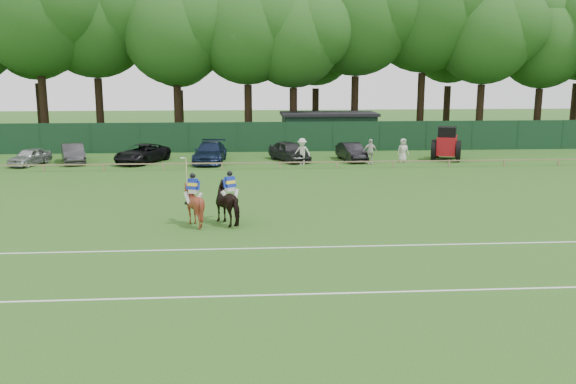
{
  "coord_description": "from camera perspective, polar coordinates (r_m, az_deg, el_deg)",
  "views": [
    {
      "loc": [
        -1.39,
        -23.67,
        6.81
      ],
      "look_at": [
        0.5,
        3.0,
        1.4
      ],
      "focal_mm": 38.0,
      "sensor_mm": 36.0,
      "label": 1
    }
  ],
  "objects": [
    {
      "name": "tractor",
      "position": [
        47.86,
        14.64,
        4.35
      ],
      "size": [
        2.99,
        3.56,
        2.55
      ],
      "rotation": [
        0.0,
        0.0,
        -0.38
      ],
      "color": "#A80F17",
      "rests_on": "ground"
    },
    {
      "name": "rider_chestnut",
      "position": [
        27.13,
        -8.9,
        0.43
      ],
      "size": [
        0.92,
        0.72,
        2.05
      ],
      "rotation": [
        0.0,
        0.0,
        2.85
      ],
      "color": "silver",
      "rests_on": "ground"
    },
    {
      "name": "spectator_left",
      "position": [
        44.03,
        1.34,
        3.8
      ],
      "size": [
        1.41,
        1.12,
        1.92
      ],
      "primitive_type": "imported",
      "rotation": [
        0.0,
        0.0,
        -0.37
      ],
      "color": "silver",
      "rests_on": "ground"
    },
    {
      "name": "ground",
      "position": [
        24.67,
        -0.67,
        -4.59
      ],
      "size": [
        160.0,
        160.0,
        0.0
      ],
      "primitive_type": "plane",
      "color": "#1E4C14",
      "rests_on": "ground"
    },
    {
      "name": "hatch_grey",
      "position": [
        45.91,
        0.14,
        3.85
      ],
      "size": [
        3.39,
        4.71,
        1.49
      ],
      "primitive_type": "imported",
      "rotation": [
        0.0,
        0.0,
        0.42
      ],
      "color": "#2A2B2C",
      "rests_on": "ground"
    },
    {
      "name": "tree_row",
      "position": [
        59.16,
        -0.75,
        4.83
      ],
      "size": [
        96.0,
        12.0,
        21.0
      ],
      "primitive_type": null,
      "color": "#26561C",
      "rests_on": "ground"
    },
    {
      "name": "sedan_navy",
      "position": [
        45.45,
        -7.31,
        3.7
      ],
      "size": [
        2.49,
        5.36,
        1.52
      ],
      "primitive_type": "imported",
      "rotation": [
        0.0,
        0.0,
        -0.07
      ],
      "color": "#111C37",
      "rests_on": "ground"
    },
    {
      "name": "pitch_lines",
      "position": [
        21.33,
        -0.1,
        -7.16
      ],
      "size": [
        60.0,
        5.1,
        0.01
      ],
      "color": "silver",
      "rests_on": "ground"
    },
    {
      "name": "estate_black",
      "position": [
        46.35,
        5.99,
        3.76
      ],
      "size": [
        1.99,
        4.18,
        1.32
      ],
      "primitive_type": "imported",
      "rotation": [
        0.0,
        0.0,
        0.15
      ],
      "color": "black",
      "rests_on": "ground"
    },
    {
      "name": "sedan_grey",
      "position": [
        47.66,
        -19.46,
        3.42
      ],
      "size": [
        2.77,
        4.49,
        1.4
      ],
      "primitive_type": "imported",
      "rotation": [
        0.0,
        0.0,
        0.33
      ],
      "color": "#2B2B2D",
      "rests_on": "ground"
    },
    {
      "name": "horse_chestnut",
      "position": [
        27.3,
        -8.83,
        -1.2
      ],
      "size": [
        1.87,
        1.99,
        1.8
      ],
      "primitive_type": "imported",
      "rotation": [
        0.0,
        0.0,
        2.85
      ],
      "color": "maroon",
      "rests_on": "ground"
    },
    {
      "name": "sedan_silver",
      "position": [
        47.63,
        -23.01,
        3.06
      ],
      "size": [
        2.55,
        3.9,
        1.23
      ],
      "primitive_type": "imported",
      "rotation": [
        0.0,
        0.0,
        -0.33
      ],
      "color": "#ADB1B3",
      "rests_on": "ground"
    },
    {
      "name": "utility_shed",
      "position": [
        54.43,
        3.79,
        5.86
      ],
      "size": [
        8.4,
        4.4,
        3.04
      ],
      "color": "#14331E",
      "rests_on": "ground"
    },
    {
      "name": "pitch_rail",
      "position": [
        42.17,
        -2.12,
        2.75
      ],
      "size": [
        62.1,
        0.1,
        0.5
      ],
      "color": "#997F5B",
      "rests_on": "ground"
    },
    {
      "name": "rider_dark",
      "position": [
        27.14,
        -5.45,
        0.63
      ],
      "size": [
        0.86,
        0.63,
        1.41
      ],
      "rotation": [
        0.0,
        0.0,
        3.7
      ],
      "color": "silver",
      "rests_on": "ground"
    },
    {
      "name": "spectator_mid",
      "position": [
        44.73,
        7.69,
        3.78
      ],
      "size": [
        1.14,
        0.61,
        1.85
      ],
      "primitive_type": "imported",
      "rotation": [
        0.0,
        0.0,
        0.15
      ],
      "color": "beige",
      "rests_on": "ground"
    },
    {
      "name": "spectator_right",
      "position": [
        46.07,
        10.72,
        3.85
      ],
      "size": [
        0.94,
        0.68,
        1.77
      ],
      "primitive_type": "imported",
      "rotation": [
        0.0,
        0.0,
        0.14
      ],
      "color": "beige",
      "rests_on": "ground"
    },
    {
      "name": "perimeter_fence",
      "position": [
        50.99,
        -2.48,
        5.17
      ],
      "size": [
        92.08,
        0.08,
        2.5
      ],
      "color": "#14351E",
      "rests_on": "ground"
    },
    {
      "name": "suv_black",
      "position": [
        46.31,
        -13.5,
        3.52
      ],
      "size": [
        4.1,
        5.4,
        1.36
      ],
      "primitive_type": "imported",
      "rotation": [
        0.0,
        0.0,
        -0.43
      ],
      "color": "black",
      "rests_on": "ground"
    },
    {
      "name": "horse_dark",
      "position": [
        27.31,
        -5.43,
        -1.03
      ],
      "size": [
        2.03,
        2.42,
        1.88
      ],
      "primitive_type": "imported",
      "rotation": [
        0.0,
        0.0,
        3.7
      ],
      "color": "black",
      "rests_on": "ground"
    }
  ]
}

